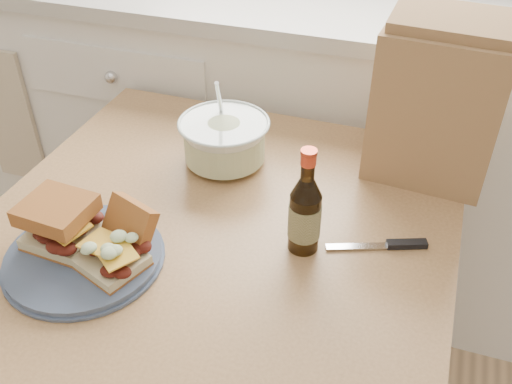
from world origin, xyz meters
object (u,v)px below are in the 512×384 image
(beer_bottle, at_px, (305,213))
(dining_table, at_px, (218,265))
(paper_bag, at_px, (437,107))
(plate, at_px, (84,257))
(coleslaw_bowl, at_px, (225,142))

(beer_bottle, bearing_deg, dining_table, -166.00)
(dining_table, distance_m, paper_bag, 0.54)
(plate, height_order, coleslaw_bowl, coleslaw_bowl)
(plate, relative_size, coleslaw_bowl, 1.39)
(dining_table, relative_size, beer_bottle, 4.31)
(plate, distance_m, beer_bottle, 0.39)
(beer_bottle, bearing_deg, coleslaw_bowl, 154.13)
(coleslaw_bowl, height_order, paper_bag, paper_bag)
(plate, height_order, beer_bottle, beer_bottle)
(paper_bag, bearing_deg, dining_table, -134.74)
(coleslaw_bowl, xyz_separation_m, beer_bottle, (0.23, -0.21, 0.03))
(plate, bearing_deg, dining_table, 42.22)
(dining_table, height_order, beer_bottle, beer_bottle)
(plate, xyz_separation_m, coleslaw_bowl, (0.12, 0.37, 0.04))
(coleslaw_bowl, distance_m, beer_bottle, 0.31)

